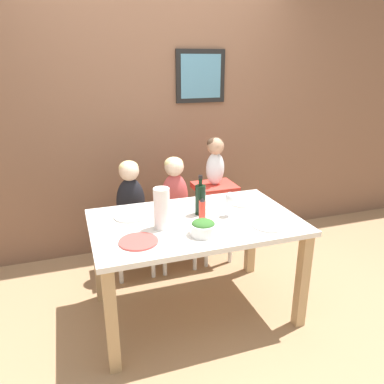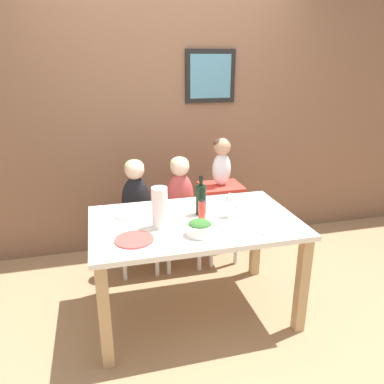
{
  "view_description": "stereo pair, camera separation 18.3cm",
  "coord_description": "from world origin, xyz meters",
  "px_view_note": "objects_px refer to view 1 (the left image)",
  "views": [
    {
      "loc": [
        -0.78,
        -2.21,
        1.77
      ],
      "look_at": [
        0.0,
        0.07,
        0.92
      ],
      "focal_mm": 35.0,
      "sensor_mm": 36.0,
      "label": 1
    },
    {
      "loc": [
        -0.6,
        -2.26,
        1.77
      ],
      "look_at": [
        0.0,
        0.07,
        0.92
      ],
      "focal_mm": 35.0,
      "sensor_mm": 36.0,
      "label": 2
    }
  ],
  "objects_px": {
    "person_baby_right": "(215,157)",
    "chair_right_highchair": "(214,202)",
    "chair_far_center": "(175,227)",
    "dinner_plate_front_left": "(139,241)",
    "salad_bowl_large": "(203,227)",
    "wine_glass_near": "(230,199)",
    "dinner_plate_back_left": "(131,216)",
    "paper_towel_roll": "(162,208)",
    "chair_far_left": "(133,233)",
    "person_child_left": "(130,192)",
    "wine_bottle": "(200,199)",
    "person_child_center": "(174,187)",
    "dinner_plate_front_right": "(269,225)",
    "dinner_plate_back_right": "(243,202)"
  },
  "relations": [
    {
      "from": "chair_far_center",
      "to": "dinner_plate_front_left",
      "type": "relative_size",
      "value": 1.91
    },
    {
      "from": "chair_far_left",
      "to": "paper_towel_roll",
      "type": "relative_size",
      "value": 1.67
    },
    {
      "from": "person_baby_right",
      "to": "dinner_plate_front_left",
      "type": "distance_m",
      "value": 1.26
    },
    {
      "from": "dinner_plate_back_left",
      "to": "person_child_center",
      "type": "bearing_deg",
      "value": 46.8
    },
    {
      "from": "dinner_plate_back_right",
      "to": "chair_far_center",
      "type": "bearing_deg",
      "value": 129.14
    },
    {
      "from": "person_child_left",
      "to": "salad_bowl_large",
      "type": "height_order",
      "value": "person_child_left"
    },
    {
      "from": "chair_right_highchair",
      "to": "paper_towel_roll",
      "type": "xyz_separation_m",
      "value": [
        -0.67,
        -0.74,
        0.31
      ]
    },
    {
      "from": "wine_bottle",
      "to": "chair_far_left",
      "type": "bearing_deg",
      "value": 123.49
    },
    {
      "from": "chair_far_left",
      "to": "salad_bowl_large",
      "type": "relative_size",
      "value": 2.68
    },
    {
      "from": "person_baby_right",
      "to": "chair_right_highchair",
      "type": "bearing_deg",
      "value": -90.0
    },
    {
      "from": "chair_right_highchair",
      "to": "wine_glass_near",
      "type": "relative_size",
      "value": 4.17
    },
    {
      "from": "chair_far_center",
      "to": "wine_glass_near",
      "type": "height_order",
      "value": "wine_glass_near"
    },
    {
      "from": "wine_glass_near",
      "to": "chair_right_highchair",
      "type": "bearing_deg",
      "value": 75.98
    },
    {
      "from": "person_baby_right",
      "to": "salad_bowl_large",
      "type": "bearing_deg",
      "value": -116.22
    },
    {
      "from": "chair_far_center",
      "to": "paper_towel_roll",
      "type": "height_order",
      "value": "paper_towel_roll"
    },
    {
      "from": "paper_towel_roll",
      "to": "dinner_plate_front_left",
      "type": "height_order",
      "value": "paper_towel_roll"
    },
    {
      "from": "chair_far_left",
      "to": "chair_far_center",
      "type": "bearing_deg",
      "value": 0.0
    },
    {
      "from": "dinner_plate_front_left",
      "to": "dinner_plate_back_left",
      "type": "relative_size",
      "value": 1.0
    },
    {
      "from": "chair_far_center",
      "to": "dinner_plate_back_left",
      "type": "xyz_separation_m",
      "value": [
        -0.46,
        -0.49,
        0.36
      ]
    },
    {
      "from": "person_child_center",
      "to": "dinner_plate_back_left",
      "type": "distance_m",
      "value": 0.67
    },
    {
      "from": "wine_glass_near",
      "to": "dinner_plate_back_left",
      "type": "height_order",
      "value": "wine_glass_near"
    },
    {
      "from": "chair_far_center",
      "to": "dinner_plate_front_left",
      "type": "bearing_deg",
      "value": -118.57
    },
    {
      "from": "wine_bottle",
      "to": "paper_towel_roll",
      "type": "height_order",
      "value": "wine_bottle"
    },
    {
      "from": "chair_far_center",
      "to": "person_child_left",
      "type": "bearing_deg",
      "value": 179.81
    },
    {
      "from": "chair_far_center",
      "to": "person_child_left",
      "type": "height_order",
      "value": "person_child_left"
    },
    {
      "from": "dinner_plate_front_left",
      "to": "wine_bottle",
      "type": "bearing_deg",
      "value": 30.48
    },
    {
      "from": "person_baby_right",
      "to": "wine_glass_near",
      "type": "relative_size",
      "value": 2.37
    },
    {
      "from": "chair_right_highchair",
      "to": "salad_bowl_large",
      "type": "bearing_deg",
      "value": -116.27
    },
    {
      "from": "person_child_center",
      "to": "salad_bowl_large",
      "type": "bearing_deg",
      "value": -95.04
    },
    {
      "from": "paper_towel_roll",
      "to": "wine_glass_near",
      "type": "height_order",
      "value": "paper_towel_roll"
    },
    {
      "from": "paper_towel_roll",
      "to": "salad_bowl_large",
      "type": "distance_m",
      "value": 0.29
    },
    {
      "from": "chair_far_center",
      "to": "chair_right_highchair",
      "type": "distance_m",
      "value": 0.41
    },
    {
      "from": "chair_right_highchair",
      "to": "salad_bowl_large",
      "type": "height_order",
      "value": "salad_bowl_large"
    },
    {
      "from": "dinner_plate_front_left",
      "to": "dinner_plate_back_right",
      "type": "bearing_deg",
      "value": 24.0
    },
    {
      "from": "paper_towel_roll",
      "to": "dinner_plate_back_left",
      "type": "height_order",
      "value": "paper_towel_roll"
    },
    {
      "from": "dinner_plate_back_left",
      "to": "dinner_plate_front_left",
      "type": "bearing_deg",
      "value": -93.48
    },
    {
      "from": "wine_glass_near",
      "to": "dinner_plate_front_right",
      "type": "relative_size",
      "value": 0.74
    },
    {
      "from": "chair_far_center",
      "to": "dinner_plate_front_right",
      "type": "bearing_deg",
      "value": -67.88
    },
    {
      "from": "chair_far_center",
      "to": "dinner_plate_back_left",
      "type": "height_order",
      "value": "dinner_plate_back_left"
    },
    {
      "from": "chair_far_left",
      "to": "person_child_left",
      "type": "bearing_deg",
      "value": 90.0
    },
    {
      "from": "person_child_center",
      "to": "wine_glass_near",
      "type": "xyz_separation_m",
      "value": [
        0.2,
        -0.69,
        0.11
      ]
    },
    {
      "from": "person_child_left",
      "to": "wine_glass_near",
      "type": "xyz_separation_m",
      "value": [
        0.57,
        -0.69,
        0.11
      ]
    },
    {
      "from": "wine_glass_near",
      "to": "dinner_plate_back_left",
      "type": "xyz_separation_m",
      "value": [
        -0.66,
        0.2,
        -0.12
      ]
    },
    {
      "from": "chair_right_highchair",
      "to": "dinner_plate_front_right",
      "type": "height_order",
      "value": "dinner_plate_front_right"
    },
    {
      "from": "chair_far_center",
      "to": "person_child_center",
      "type": "relative_size",
      "value": 0.82
    },
    {
      "from": "paper_towel_roll",
      "to": "dinner_plate_front_right",
      "type": "xyz_separation_m",
      "value": [
        0.67,
        -0.19,
        -0.13
      ]
    },
    {
      "from": "salad_bowl_large",
      "to": "person_baby_right",
      "type": "bearing_deg",
      "value": 63.78
    },
    {
      "from": "person_child_center",
      "to": "dinner_plate_back_left",
      "type": "bearing_deg",
      "value": -133.2
    },
    {
      "from": "chair_right_highchair",
      "to": "person_child_left",
      "type": "distance_m",
      "value": 0.77
    },
    {
      "from": "dinner_plate_back_left",
      "to": "person_child_left",
      "type": "bearing_deg",
      "value": 80.41
    }
  ]
}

